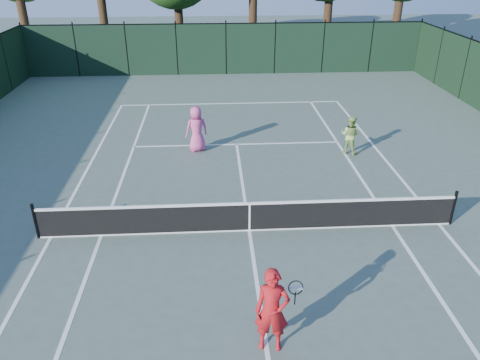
{
  "coord_description": "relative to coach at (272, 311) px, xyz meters",
  "views": [
    {
      "loc": [
        -0.95,
        -11.09,
        7.18
      ],
      "look_at": [
        -0.2,
        1.0,
        1.1
      ],
      "focal_mm": 35.0,
      "sensor_mm": 36.0,
      "label": 1
    }
  ],
  "objects": [
    {
      "name": "ground",
      "position": [
        -0.09,
        4.26,
        -0.92
      ],
      "size": [
        90.0,
        90.0,
        0.0
      ],
      "primitive_type": "plane",
      "color": "#4B5B52",
      "rests_on": "ground"
    },
    {
      "name": "sideline_doubles_left",
      "position": [
        -5.57,
        4.26,
        -0.92
      ],
      "size": [
        0.1,
        23.77,
        0.01
      ],
      "primitive_type": "cube",
      "color": "white",
      "rests_on": "ground"
    },
    {
      "name": "sideline_doubles_right",
      "position": [
        5.4,
        4.26,
        -0.92
      ],
      "size": [
        0.1,
        23.77,
        0.01
      ],
      "primitive_type": "cube",
      "color": "white",
      "rests_on": "ground"
    },
    {
      "name": "sideline_singles_left",
      "position": [
        -4.2,
        4.26,
        -0.92
      ],
      "size": [
        0.1,
        23.77,
        0.01
      ],
      "primitive_type": "cube",
      "color": "white",
      "rests_on": "ground"
    },
    {
      "name": "sideline_singles_right",
      "position": [
        4.03,
        4.26,
        -0.92
      ],
      "size": [
        0.1,
        23.77,
        0.01
      ],
      "primitive_type": "cube",
      "color": "white",
      "rests_on": "ground"
    },
    {
      "name": "baseline_far",
      "position": [
        -0.09,
        16.14,
        -0.92
      ],
      "size": [
        10.97,
        0.1,
        0.01
      ],
      "primitive_type": "cube",
      "color": "white",
      "rests_on": "ground"
    },
    {
      "name": "service_line_far",
      "position": [
        -0.09,
        10.66,
        -0.92
      ],
      "size": [
        8.23,
        0.1,
        0.01
      ],
      "primitive_type": "cube",
      "color": "white",
      "rests_on": "ground"
    },
    {
      "name": "center_service_line",
      "position": [
        -0.09,
        4.26,
        -0.92
      ],
      "size": [
        0.1,
        12.8,
        0.01
      ],
      "primitive_type": "cube",
      "color": "white",
      "rests_on": "ground"
    },
    {
      "name": "tennis_net",
      "position": [
        -0.09,
        4.26,
        -0.45
      ],
      "size": [
        11.69,
        0.09,
        1.06
      ],
      "color": "black",
      "rests_on": "ground"
    },
    {
      "name": "fence_far",
      "position": [
        -0.09,
        22.26,
        0.58
      ],
      "size": [
        24.0,
        0.05,
        3.0
      ],
      "primitive_type": "cube",
      "color": "black",
      "rests_on": "ground"
    },
    {
      "name": "coach",
      "position": [
        0.0,
        0.0,
        0.0
      ],
      "size": [
        1.01,
        0.6,
        1.84
      ],
      "rotation": [
        0.0,
        0.0,
        -0.13
      ],
      "color": "red",
      "rests_on": "ground"
    },
    {
      "name": "player_pink",
      "position": [
        -1.66,
        10.13,
        -0.04
      ],
      "size": [
        1.0,
        0.8,
        1.77
      ],
      "rotation": [
        0.0,
        0.0,
        3.45
      ],
      "color": "#DE4E8E",
      "rests_on": "ground"
    },
    {
      "name": "player_green",
      "position": [
        4.17,
        9.52,
        -0.18
      ],
      "size": [
        0.91,
        0.87,
        1.48
      ],
      "rotation": [
        0.0,
        0.0,
        2.54
      ],
      "color": "#97B85C",
      "rests_on": "ground"
    }
  ]
}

